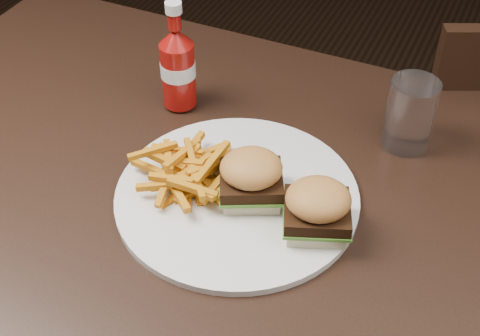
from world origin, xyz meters
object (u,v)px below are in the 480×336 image
at_px(chair_far, 473,157).
at_px(tumbler, 410,115).
at_px(plate, 237,196).
at_px(dining_table, 211,195).
at_px(ketchup_bottle, 178,74).

bearing_deg(chair_far, tumbler, 51.58).
relative_size(plate, tumbler, 3.00).
height_order(plate, tumbler, tumbler).
distance_m(plate, tumbler, 0.29).
relative_size(dining_table, tumbler, 10.48).
xyz_separation_m(dining_table, plate, (0.05, -0.01, 0.03)).
height_order(chair_far, ketchup_bottle, ketchup_bottle).
xyz_separation_m(dining_table, tumbler, (0.23, 0.21, 0.08)).
bearing_deg(plate, dining_table, 167.53).
bearing_deg(plate, ketchup_bottle, 137.72).
relative_size(dining_table, chair_far, 2.97).
xyz_separation_m(dining_table, ketchup_bottle, (-0.13, 0.15, 0.08)).
distance_m(chair_far, plate, 0.77).
bearing_deg(chair_far, dining_table, 37.55).
relative_size(plate, ketchup_bottle, 3.11).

